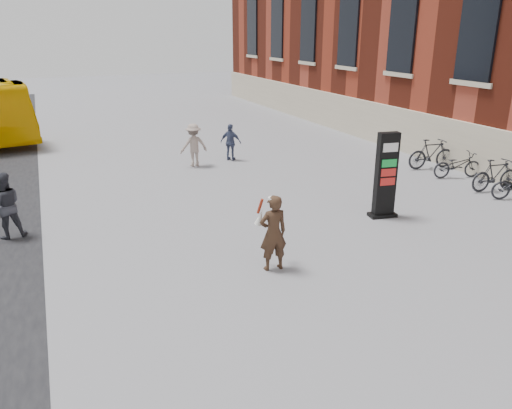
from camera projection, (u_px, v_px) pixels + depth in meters
name	position (u px, v px, depth m)	size (l,w,h in m)	color
ground	(275.00, 254.00, 11.66)	(100.00, 100.00, 0.00)	#9E9EA3
info_pylon	(386.00, 176.00, 13.61)	(0.81, 0.50, 2.38)	black
woman	(273.00, 232.00, 10.67)	(0.65, 0.59, 1.70)	#3B2817
pedestrian_a	(5.00, 206.00, 12.34)	(0.82, 0.64, 1.70)	#34353D
pedestrian_b	(194.00, 145.00, 18.90)	(1.05, 0.60, 1.63)	gray
pedestrian_c	(231.00, 142.00, 19.76)	(0.85, 0.35, 1.45)	#3F4867
bike_5	(496.00, 175.00, 16.05)	(0.50, 1.77, 1.06)	black
bike_6	(457.00, 165.00, 17.50)	(0.61, 1.75, 0.92)	black
bike_7	(431.00, 154.00, 18.62)	(0.53, 1.88, 1.13)	black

